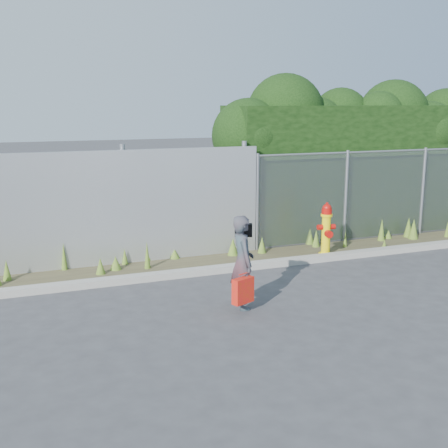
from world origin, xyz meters
TOP-DOWN VIEW (x-y plane):
  - ground at (0.00, 0.00)m, footprint 80.00×80.00m
  - curb at (0.00, 1.80)m, footprint 16.00×0.22m
  - weed_strip at (-0.09, 2.55)m, footprint 16.00×1.32m
  - corrugated_fence at (-3.25, 3.01)m, footprint 8.50×0.21m
  - chainlink_fence at (4.25, 3.00)m, footprint 6.50×0.07m
  - hedge at (4.26, 4.03)m, footprint 7.75×1.88m
  - fire_hydrant at (2.18, 2.09)m, footprint 0.37×0.33m
  - woman at (-0.54, -0.01)m, footprint 0.40×0.56m
  - red_tote_bag at (-0.64, -0.27)m, footprint 0.35×0.13m
  - black_shoulder_bag at (-0.45, 0.18)m, footprint 0.27×0.11m

SIDE VIEW (x-z plane):
  - ground at x=0.00m, z-range 0.00..0.00m
  - curb at x=0.00m, z-range 0.00..0.12m
  - weed_strip at x=-0.09m, z-range -0.15..0.38m
  - red_tote_bag at x=-0.64m, z-range 0.14..0.59m
  - fire_hydrant at x=2.18m, z-range -0.02..1.09m
  - woman at x=-0.54m, z-range 0.00..1.43m
  - chainlink_fence at x=4.25m, z-range 0.01..2.06m
  - corrugated_fence at x=-3.25m, z-range -0.05..2.25m
  - black_shoulder_bag at x=-0.45m, z-range 1.06..1.26m
  - hedge at x=4.26m, z-range 0.15..3.87m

